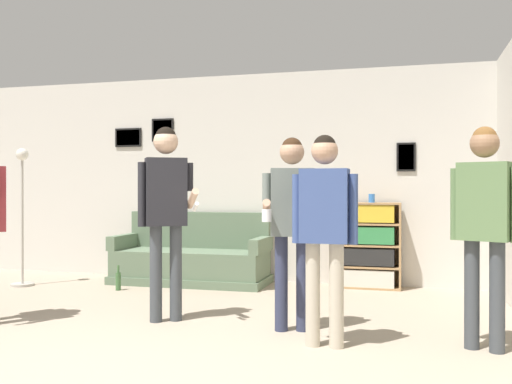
{
  "coord_description": "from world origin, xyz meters",
  "views": [
    {
      "loc": [
        2.06,
        -2.9,
        1.19
      ],
      "look_at": [
        0.7,
        2.14,
        1.17
      ],
      "focal_mm": 40.0,
      "sensor_mm": 36.0,
      "label": 1
    }
  ],
  "objects_px": {
    "floor_lamp": "(22,211)",
    "bottle_on_floor": "(118,281)",
    "person_watcher_holding_cup": "(292,213)",
    "drinking_cup": "(372,198)",
    "couch": "(192,260)",
    "bookshelf": "(367,245)",
    "person_player_foreground_center": "(166,201)",
    "person_spectator_near_bookshelf": "(325,218)",
    "person_spectator_far_right": "(484,213)"
  },
  "relations": [
    {
      "from": "floor_lamp",
      "to": "bottle_on_floor",
      "type": "xyz_separation_m",
      "value": [
        1.3,
        0.02,
        -0.81
      ]
    },
    {
      "from": "person_watcher_holding_cup",
      "to": "drinking_cup",
      "type": "bearing_deg",
      "value": 77.4
    },
    {
      "from": "couch",
      "to": "person_watcher_holding_cup",
      "type": "xyz_separation_m",
      "value": [
        1.73,
        -2.1,
        0.7
      ]
    },
    {
      "from": "couch",
      "to": "floor_lamp",
      "type": "xyz_separation_m",
      "value": [
        -1.94,
        -0.76,
        0.63
      ]
    },
    {
      "from": "bookshelf",
      "to": "person_player_foreground_center",
      "type": "height_order",
      "value": "person_player_foreground_center"
    },
    {
      "from": "person_player_foreground_center",
      "to": "person_watcher_holding_cup",
      "type": "xyz_separation_m",
      "value": [
        1.17,
        -0.05,
        -0.09
      ]
    },
    {
      "from": "bookshelf",
      "to": "bottle_on_floor",
      "type": "xyz_separation_m",
      "value": [
        -2.82,
        -0.94,
        -0.4
      ]
    },
    {
      "from": "bookshelf",
      "to": "bottle_on_floor",
      "type": "height_order",
      "value": "bookshelf"
    },
    {
      "from": "person_player_foreground_center",
      "to": "drinking_cup",
      "type": "xyz_separation_m",
      "value": [
        1.68,
        2.25,
        -0.0
      ]
    },
    {
      "from": "person_player_foreground_center",
      "to": "bottle_on_floor",
      "type": "xyz_separation_m",
      "value": [
        -1.2,
        1.31,
        -0.97
      ]
    },
    {
      "from": "drinking_cup",
      "to": "person_watcher_holding_cup",
      "type": "bearing_deg",
      "value": -102.6
    },
    {
      "from": "person_watcher_holding_cup",
      "to": "bookshelf",
      "type": "bearing_deg",
      "value": 78.86
    },
    {
      "from": "drinking_cup",
      "to": "floor_lamp",
      "type": "bearing_deg",
      "value": -167.08
    },
    {
      "from": "bottle_on_floor",
      "to": "drinking_cup",
      "type": "xyz_separation_m",
      "value": [
        2.88,
        0.94,
        0.97
      ]
    },
    {
      "from": "couch",
      "to": "person_player_foreground_center",
      "type": "distance_m",
      "value": 2.27
    },
    {
      "from": "person_player_foreground_center",
      "to": "person_watcher_holding_cup",
      "type": "bearing_deg",
      "value": -2.29
    },
    {
      "from": "bookshelf",
      "to": "bottle_on_floor",
      "type": "bearing_deg",
      "value": -161.61
    },
    {
      "from": "bookshelf",
      "to": "person_watcher_holding_cup",
      "type": "distance_m",
      "value": 2.39
    },
    {
      "from": "person_watcher_holding_cup",
      "to": "person_spectator_near_bookshelf",
      "type": "bearing_deg",
      "value": -50.93
    },
    {
      "from": "floor_lamp",
      "to": "person_player_foreground_center",
      "type": "distance_m",
      "value": 2.82
    },
    {
      "from": "person_player_foreground_center",
      "to": "bottle_on_floor",
      "type": "distance_m",
      "value": 2.03
    },
    {
      "from": "person_player_foreground_center",
      "to": "bottle_on_floor",
      "type": "relative_size",
      "value": 5.95
    },
    {
      "from": "person_watcher_holding_cup",
      "to": "person_spectator_near_bookshelf",
      "type": "distance_m",
      "value": 0.53
    },
    {
      "from": "bottle_on_floor",
      "to": "person_spectator_far_right",
      "type": "bearing_deg",
      "value": -22.07
    },
    {
      "from": "person_watcher_holding_cup",
      "to": "person_spectator_far_right",
      "type": "height_order",
      "value": "person_spectator_far_right"
    },
    {
      "from": "bookshelf",
      "to": "person_player_foreground_center",
      "type": "relative_size",
      "value": 0.59
    },
    {
      "from": "bookshelf",
      "to": "person_spectator_near_bookshelf",
      "type": "relative_size",
      "value": 0.64
    },
    {
      "from": "person_spectator_near_bookshelf",
      "to": "drinking_cup",
      "type": "distance_m",
      "value": 2.72
    },
    {
      "from": "bookshelf",
      "to": "person_spectator_far_right",
      "type": "distance_m",
      "value": 2.75
    },
    {
      "from": "drinking_cup",
      "to": "bottle_on_floor",
      "type": "bearing_deg",
      "value": -161.97
    },
    {
      "from": "person_player_foreground_center",
      "to": "drinking_cup",
      "type": "distance_m",
      "value": 2.81
    },
    {
      "from": "person_spectator_far_right",
      "to": "person_watcher_holding_cup",
      "type": "bearing_deg",
      "value": 172.18
    },
    {
      "from": "couch",
      "to": "person_spectator_near_bookshelf",
      "type": "relative_size",
      "value": 1.23
    },
    {
      "from": "floor_lamp",
      "to": "person_watcher_holding_cup",
      "type": "bearing_deg",
      "value": -20.02
    },
    {
      "from": "person_spectator_far_right",
      "to": "bottle_on_floor",
      "type": "relative_size",
      "value": 5.61
    },
    {
      "from": "bookshelf",
      "to": "person_player_foreground_center",
      "type": "xyz_separation_m",
      "value": [
        -1.62,
        -2.25,
        0.58
      ]
    },
    {
      "from": "couch",
      "to": "bottle_on_floor",
      "type": "height_order",
      "value": "couch"
    },
    {
      "from": "couch",
      "to": "floor_lamp",
      "type": "bearing_deg",
      "value": -158.52
    },
    {
      "from": "person_spectator_far_right",
      "to": "drinking_cup",
      "type": "bearing_deg",
      "value": 111.33
    },
    {
      "from": "person_player_foreground_center",
      "to": "person_spectator_far_right",
      "type": "height_order",
      "value": "person_player_foreground_center"
    },
    {
      "from": "floor_lamp",
      "to": "person_spectator_far_right",
      "type": "distance_m",
      "value": 5.38
    },
    {
      "from": "floor_lamp",
      "to": "person_spectator_near_bookshelf",
      "type": "relative_size",
      "value": 1.06
    },
    {
      "from": "floor_lamp",
      "to": "person_spectator_far_right",
      "type": "bearing_deg",
      "value": -16.64
    },
    {
      "from": "floor_lamp",
      "to": "bottle_on_floor",
      "type": "distance_m",
      "value": 1.53
    },
    {
      "from": "person_player_foreground_center",
      "to": "person_spectator_far_right",
      "type": "relative_size",
      "value": 1.06
    },
    {
      "from": "person_player_foreground_center",
      "to": "person_spectator_near_bookshelf",
      "type": "distance_m",
      "value": 1.58
    },
    {
      "from": "person_spectator_near_bookshelf",
      "to": "person_spectator_far_right",
      "type": "relative_size",
      "value": 0.97
    },
    {
      "from": "bottle_on_floor",
      "to": "couch",
      "type": "bearing_deg",
      "value": 49.24
    },
    {
      "from": "person_player_foreground_center",
      "to": "bottle_on_floor",
      "type": "bearing_deg",
      "value": 132.38
    },
    {
      "from": "person_watcher_holding_cup",
      "to": "bottle_on_floor",
      "type": "relative_size",
      "value": 5.52
    }
  ]
}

